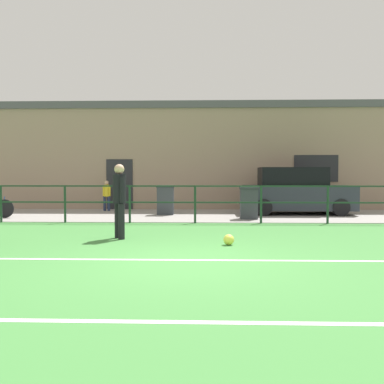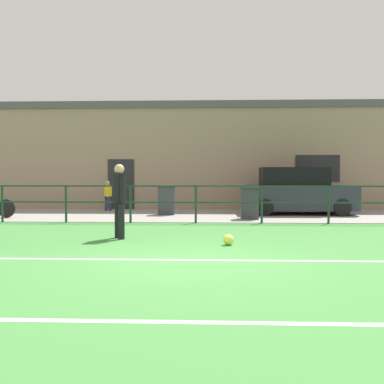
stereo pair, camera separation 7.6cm
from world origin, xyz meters
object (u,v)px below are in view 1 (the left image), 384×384
player_goalkeeper (119,196)px  spectator_child (107,194)px  parked_car_red (296,192)px  soccer_ball_spare (229,240)px  trash_bin_1 (166,200)px  trash_bin_0 (249,203)px

player_goalkeeper → spectator_child: 7.72m
player_goalkeeper → parked_car_red: (5.31, 6.36, -0.16)m
player_goalkeeper → spectator_child: (-1.98, 7.45, -0.28)m
soccer_ball_spare → parked_car_red: (2.82, 7.22, 0.71)m
soccer_ball_spare → parked_car_red: bearing=68.7°
parked_car_red → trash_bin_1: 4.82m
player_goalkeeper → trash_bin_0: size_ratio=1.64×
soccer_ball_spare → trash_bin_1: bearing=106.3°
spectator_child → trash_bin_0: size_ratio=1.15×
spectator_child → soccer_ball_spare: bearing=127.6°
trash_bin_0 → spectator_child: bearing=150.6°
spectator_child → trash_bin_0: spectator_child is taller
player_goalkeeper → trash_bin_1: (0.52, 5.88, -0.43)m
trash_bin_0 → trash_bin_1: (-2.87, 1.46, 0.00)m
soccer_ball_spare → trash_bin_0: (0.91, 5.28, 0.44)m
player_goalkeeper → soccer_ball_spare: 2.77m
trash_bin_1 → player_goalkeeper: bearing=-95.1°
player_goalkeeper → parked_car_red: size_ratio=0.44×
soccer_ball_spare → spectator_child: size_ratio=0.19×
parked_car_red → trash_bin_1: size_ratio=3.74×
player_goalkeeper → spectator_child: player_goalkeeper is taller
parked_car_red → trash_bin_0: (-1.91, -1.94, -0.27)m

